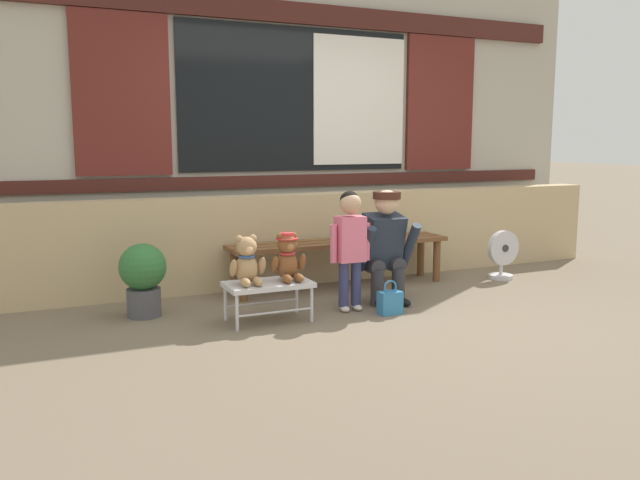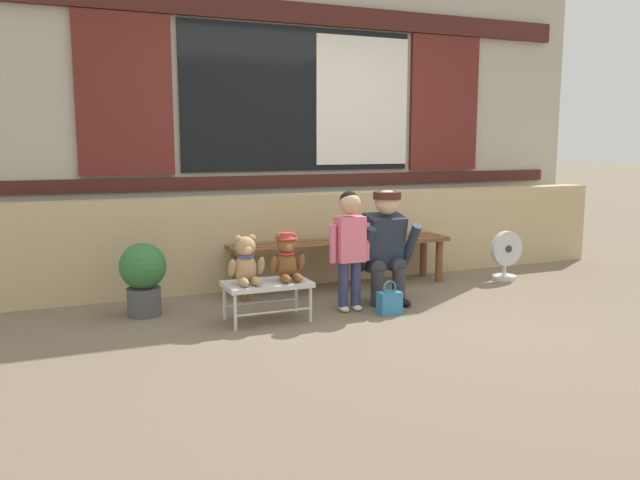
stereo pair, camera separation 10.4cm
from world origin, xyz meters
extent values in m
plane|color=#756651|center=(0.00, 0.00, 0.00)|extent=(60.00, 60.00, 0.00)
cube|color=tan|center=(0.00, 1.43, 0.42)|extent=(6.51, 0.25, 0.85)
cube|color=#B7B2A3|center=(0.00, 1.95, 1.90)|extent=(6.65, 0.20, 3.79)
cube|color=#471E19|center=(0.00, 1.83, 0.95)|extent=(6.11, 0.04, 0.12)
cube|color=black|center=(0.00, 1.84, 1.75)|extent=(2.40, 0.03, 1.40)
cube|color=silver|center=(0.68, 1.82, 1.75)|extent=(1.03, 0.02, 1.29)
cube|color=maroon|center=(-1.68, 1.83, 1.75)|extent=(0.84, 0.05, 1.43)
cube|color=maroon|center=(1.68, 1.83, 1.75)|extent=(0.84, 0.05, 1.43)
cube|color=#471E19|center=(0.00, 1.82, 2.57)|extent=(6.11, 0.06, 0.20)
cube|color=brown|center=(0.10, 0.92, 0.42)|extent=(2.10, 0.11, 0.04)
cube|color=brown|center=(0.10, 1.06, 0.42)|extent=(2.10, 0.11, 0.04)
cube|color=brown|center=(0.10, 1.20, 0.42)|extent=(2.10, 0.11, 0.04)
cylinder|color=brown|center=(-0.87, 0.92, 0.20)|extent=(0.07, 0.07, 0.40)
cylinder|color=brown|center=(-0.87, 1.20, 0.20)|extent=(0.07, 0.07, 0.40)
cylinder|color=brown|center=(1.07, 0.92, 0.20)|extent=(0.07, 0.07, 0.40)
cylinder|color=brown|center=(1.07, 1.20, 0.20)|extent=(0.07, 0.07, 0.40)
cube|color=silver|center=(-0.89, 0.26, 0.28)|extent=(0.64, 0.36, 0.04)
cylinder|color=silver|center=(-1.18, 0.11, 0.13)|extent=(0.02, 0.02, 0.26)
cylinder|color=silver|center=(-1.18, 0.41, 0.13)|extent=(0.02, 0.02, 0.26)
cylinder|color=silver|center=(-0.60, 0.11, 0.13)|extent=(0.02, 0.02, 0.26)
cylinder|color=silver|center=(-0.60, 0.41, 0.13)|extent=(0.02, 0.02, 0.26)
cylinder|color=silver|center=(-0.89, 0.11, 0.10)|extent=(0.58, 0.02, 0.02)
cylinder|color=silver|center=(-0.89, 0.41, 0.10)|extent=(0.58, 0.02, 0.02)
ellipsoid|color=tan|center=(-1.05, 0.28, 0.41)|extent=(0.17, 0.14, 0.22)
sphere|color=tan|center=(-1.05, 0.27, 0.58)|extent=(0.15, 0.15, 0.15)
sphere|color=#F4C188|center=(-1.05, 0.21, 0.56)|extent=(0.06, 0.06, 0.06)
sphere|color=tan|center=(-1.10, 0.28, 0.63)|extent=(0.06, 0.06, 0.06)
ellipsoid|color=tan|center=(-1.16, 0.25, 0.43)|extent=(0.06, 0.11, 0.16)
ellipsoid|color=tan|center=(-1.10, 0.16, 0.33)|extent=(0.06, 0.15, 0.06)
sphere|color=tan|center=(-1.00, 0.28, 0.63)|extent=(0.06, 0.06, 0.06)
ellipsoid|color=tan|center=(-0.94, 0.25, 0.43)|extent=(0.06, 0.11, 0.16)
ellipsoid|color=tan|center=(-1.00, 0.16, 0.33)|extent=(0.06, 0.15, 0.06)
torus|color=#335699|center=(-1.05, 0.27, 0.51)|extent=(0.13, 0.13, 0.02)
ellipsoid|color=brown|center=(-0.73, 0.28, 0.41)|extent=(0.17, 0.14, 0.22)
sphere|color=brown|center=(-0.73, 0.27, 0.58)|extent=(0.15, 0.15, 0.15)
sphere|color=#AE6E42|center=(-0.73, 0.21, 0.56)|extent=(0.06, 0.06, 0.06)
sphere|color=brown|center=(-0.78, 0.28, 0.63)|extent=(0.06, 0.06, 0.06)
ellipsoid|color=brown|center=(-0.84, 0.25, 0.43)|extent=(0.06, 0.11, 0.16)
ellipsoid|color=brown|center=(-0.78, 0.16, 0.33)|extent=(0.06, 0.15, 0.06)
sphere|color=brown|center=(-0.68, 0.28, 0.63)|extent=(0.06, 0.06, 0.06)
ellipsoid|color=brown|center=(-0.62, 0.25, 0.43)|extent=(0.06, 0.11, 0.16)
ellipsoid|color=brown|center=(-0.68, 0.16, 0.33)|extent=(0.06, 0.15, 0.06)
torus|color=red|center=(-0.73, 0.27, 0.51)|extent=(0.13, 0.13, 0.02)
cylinder|color=red|center=(-0.73, 0.27, 0.62)|extent=(0.17, 0.17, 0.01)
cylinder|color=red|center=(-0.73, 0.27, 0.64)|extent=(0.10, 0.10, 0.04)
cylinder|color=navy|center=(-0.25, 0.28, 0.22)|extent=(0.08, 0.08, 0.36)
ellipsoid|color=silver|center=(-0.25, 0.26, 0.03)|extent=(0.07, 0.12, 0.05)
cylinder|color=navy|center=(-0.14, 0.28, 0.22)|extent=(0.08, 0.08, 0.36)
ellipsoid|color=silver|center=(-0.14, 0.26, 0.03)|extent=(0.07, 0.12, 0.05)
cube|color=#E56B89|center=(-0.19, 0.28, 0.58)|extent=(0.22, 0.15, 0.36)
cylinder|color=#E56B89|center=(-0.34, 0.28, 0.55)|extent=(0.06, 0.06, 0.30)
cylinder|color=#E56B89|center=(-0.05, 0.28, 0.55)|extent=(0.06, 0.06, 0.30)
sphere|color=tan|center=(-0.19, 0.28, 0.86)|extent=(0.17, 0.17, 0.17)
sphere|color=black|center=(-0.19, 0.29, 0.88)|extent=(0.16, 0.16, 0.16)
cylinder|color=#333338|center=(0.08, 0.33, 0.15)|extent=(0.11, 0.11, 0.30)
cylinder|color=#333338|center=(0.08, 0.47, 0.32)|extent=(0.13, 0.32, 0.13)
ellipsoid|color=black|center=(0.08, 0.25, 0.03)|extent=(0.09, 0.20, 0.06)
cylinder|color=#333338|center=(0.28, 0.33, 0.15)|extent=(0.11, 0.11, 0.30)
cylinder|color=#333338|center=(0.28, 0.47, 0.32)|extent=(0.13, 0.32, 0.13)
ellipsoid|color=black|center=(0.28, 0.25, 0.03)|extent=(0.09, 0.20, 0.06)
cube|color=#232D3D|center=(0.18, 0.44, 0.52)|extent=(0.32, 0.30, 0.47)
cylinder|color=#232D3D|center=(-0.03, 0.34, 0.48)|extent=(0.08, 0.28, 0.40)
cylinder|color=#232D3D|center=(0.39, 0.34, 0.48)|extent=(0.08, 0.28, 0.40)
sphere|color=#DBB28E|center=(0.18, 0.37, 0.85)|extent=(0.20, 0.20, 0.20)
cylinder|color=#422319|center=(0.18, 0.37, 0.91)|extent=(0.23, 0.23, 0.06)
cube|color=brown|center=(0.37, 0.53, 0.38)|extent=(0.10, 0.22, 0.16)
cube|color=teal|center=(0.05, 0.05, 0.09)|extent=(0.18, 0.11, 0.18)
torus|color=teal|center=(0.05, 0.05, 0.22)|extent=(0.11, 0.01, 0.11)
cylinder|color=#4C4C51|center=(-1.72, 0.78, 0.11)|extent=(0.26, 0.26, 0.22)
sphere|color=#337038|center=(-1.72, 0.78, 0.39)|extent=(0.36, 0.36, 0.36)
cylinder|color=silver|center=(1.72, 0.76, 0.02)|extent=(0.24, 0.24, 0.04)
cylinder|color=silver|center=(1.72, 0.76, 0.09)|extent=(0.04, 0.04, 0.10)
cylinder|color=silver|center=(1.72, 0.74, 0.31)|extent=(0.34, 0.06, 0.34)
cylinder|color=#333338|center=(1.72, 0.74, 0.31)|extent=(0.07, 0.08, 0.07)
camera|label=1|loc=(-2.47, -4.21, 1.34)|focal=36.29mm
camera|label=2|loc=(-2.37, -4.25, 1.34)|focal=36.29mm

